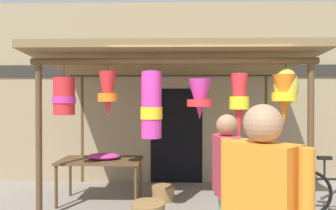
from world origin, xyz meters
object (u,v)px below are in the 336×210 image
at_px(folding_chair, 249,196).
at_px(flower_heap_on_table, 104,156).
at_px(shopper_by_bananas, 227,179).
at_px(wicker_basket_spare, 163,193).
at_px(display_table, 101,163).

bearing_deg(folding_chair, flower_heap_on_table, 150.81).
bearing_deg(folding_chair, shopper_by_bananas, -118.40).
height_order(flower_heap_on_table, wicker_basket_spare, flower_heap_on_table).
relative_size(flower_heap_on_table, folding_chair, 0.67).
bearing_deg(display_table, shopper_by_bananas, -48.33).
distance_m(display_table, wicker_basket_spare, 1.20).
distance_m(flower_heap_on_table, shopper_by_bananas, 2.66).
xyz_separation_m(display_table, wicker_basket_spare, (1.06, 0.11, -0.54)).
height_order(display_table, folding_chair, folding_chair).
xyz_separation_m(display_table, flower_heap_on_table, (0.06, 0.01, 0.12)).
bearing_deg(display_table, folding_chair, -28.40).
distance_m(flower_heap_on_table, wicker_basket_spare, 1.21).
bearing_deg(folding_chair, display_table, 151.60).
bearing_deg(shopper_by_bananas, display_table, 131.67).
height_order(wicker_basket_spare, shopper_by_bananas, shopper_by_bananas).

